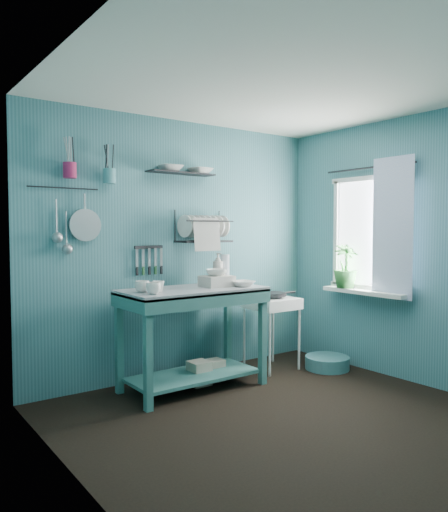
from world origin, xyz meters
TOP-DOWN VIEW (x-y plane):
  - floor at (0.00, 0.00)m, footprint 3.20×3.20m
  - ceiling at (0.00, 0.00)m, footprint 3.20×3.20m
  - wall_back at (0.00, 1.50)m, footprint 3.20×0.00m
  - wall_left at (-1.60, 0.00)m, footprint 0.00×3.00m
  - wall_right at (1.60, 0.00)m, footprint 0.00×3.00m
  - work_counter at (-0.17, 1.02)m, footprint 1.39×0.89m
  - mug_left at (-0.65, 0.86)m, footprint 0.12×0.12m
  - mug_mid at (-0.55, 0.96)m, footprint 0.14×0.14m
  - mug_right at (-0.67, 1.02)m, footprint 0.17×0.17m
  - wash_tub at (0.08, 1.00)m, footprint 0.28×0.22m
  - tub_bowl at (0.08, 1.00)m, footprint 0.20×0.19m
  - soap_bottle at (0.25, 1.22)m, footprint 0.11×0.12m
  - water_bottle at (0.35, 1.24)m, footprint 0.09×0.09m
  - counter_bowl at (0.28, 0.87)m, footprint 0.22×0.22m
  - hotplate_stand at (0.83, 1.09)m, footprint 0.49×0.49m
  - frying_pan at (0.83, 1.09)m, footprint 0.30×0.30m
  - knife_strip at (-0.37, 1.47)m, footprint 0.32×0.07m
  - dish_rack at (0.18, 1.37)m, footprint 0.57×0.29m
  - upper_shelf at (-0.06, 1.40)m, footprint 0.71×0.21m
  - shelf_bowl_left at (-0.18, 1.40)m, footprint 0.26×0.26m
  - shelf_bowl_right at (0.16, 1.40)m, footprint 0.25×0.25m
  - utensil_cup_magenta at (-1.13, 1.42)m, footprint 0.11×0.11m
  - utensil_cup_teal at (-0.78, 1.42)m, footprint 0.11×0.11m
  - colander at (-0.99, 1.45)m, footprint 0.28×0.03m
  - ladle_outer at (-1.24, 1.46)m, footprint 0.01×0.01m
  - ladle_inner at (-1.16, 1.46)m, footprint 0.01×0.01m
  - hook_rail at (-1.17, 1.47)m, footprint 0.60×0.01m
  - window_glass at (1.59, 0.45)m, footprint 0.00×1.10m
  - windowsill at (1.50, 0.45)m, footprint 0.16×0.95m
  - curtain at (1.52, 0.15)m, footprint 0.00×1.35m
  - curtain_rod at (1.54, 0.45)m, footprint 0.02×1.05m
  - potted_plant at (1.50, 0.69)m, footprint 0.33×0.33m
  - storage_tin_large at (-0.07, 1.07)m, footprint 0.18×0.18m
  - storage_tin_small at (0.13, 1.10)m, footprint 0.15×0.15m
  - floor_basin at (1.29, 0.73)m, footprint 0.45×0.45m

SIDE VIEW (x-z plane):
  - floor at x=0.00m, z-range 0.00..0.00m
  - floor_basin at x=1.29m, z-range 0.00..0.13m
  - storage_tin_small at x=0.13m, z-range 0.00..0.20m
  - storage_tin_large at x=-0.07m, z-range 0.00..0.22m
  - hotplate_stand at x=0.83m, z-range 0.00..0.73m
  - work_counter at x=-0.17m, z-range 0.00..0.91m
  - frying_pan at x=0.83m, z-range 0.75..0.79m
  - windowsill at x=1.50m, z-range 0.79..0.83m
  - counter_bowl at x=0.28m, z-range 0.91..0.96m
  - mug_mid at x=-0.55m, z-range 0.91..1.00m
  - mug_left at x=-0.65m, z-range 0.91..1.01m
  - mug_right at x=-0.67m, z-range 0.91..1.01m
  - wash_tub at x=0.08m, z-range 0.91..1.01m
  - tub_bowl at x=0.08m, z-range 1.01..1.07m
  - water_bottle at x=0.35m, z-range 0.91..1.19m
  - potted_plant at x=1.50m, z-range 0.83..1.28m
  - soap_bottle at x=0.25m, z-range 0.91..1.21m
  - wall_back at x=0.00m, z-range -0.35..2.85m
  - wall_left at x=-1.60m, z-range -0.25..2.75m
  - wall_right at x=1.60m, z-range -0.25..2.75m
  - knife_strip at x=-0.37m, z-range 1.26..1.29m
  - window_glass at x=1.59m, z-range 0.85..1.95m
  - ladle_inner at x=-1.16m, z-range 1.29..1.59m
  - curtain at x=1.52m, z-range 0.77..2.12m
  - dish_rack at x=0.18m, z-range 1.31..1.63m
  - colander at x=-0.99m, z-range 1.33..1.61m
  - ladle_outer at x=-1.24m, z-range 1.39..1.69m
  - hook_rail at x=-1.17m, z-range 1.78..1.79m
  - utensil_cup_teal at x=-0.78m, z-range 1.84..1.97m
  - utensil_cup_magenta at x=-1.13m, z-range 1.87..2.00m
  - upper_shelf at x=-0.06m, z-range 1.97..1.98m
  - curtain_rod at x=1.54m, z-range 2.04..2.06m
  - shelf_bowl_left at x=-0.18m, z-range 2.04..2.10m
  - shelf_bowl_right at x=0.16m, z-range 2.07..2.12m
  - ceiling at x=0.00m, z-range 2.50..2.50m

